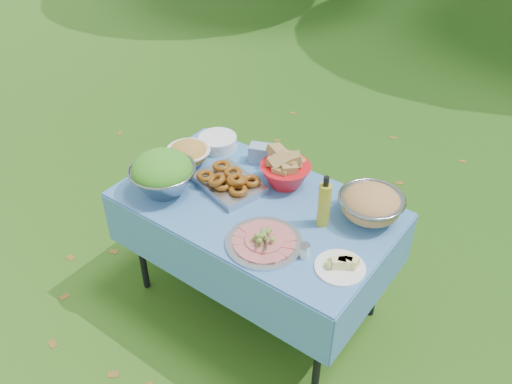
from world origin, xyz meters
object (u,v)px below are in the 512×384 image
plate_stack (218,142)px  oil_bottle (324,201)px  pasta_bowl_steel (371,204)px  picnic_table (256,255)px  bread_bowl (285,170)px  salad_bowl (162,173)px  charcuterie_platter (264,237)px

plate_stack → oil_bottle: size_ratio=0.80×
plate_stack → pasta_bowl_steel: 1.05m
picnic_table → bread_bowl: bearing=83.3°
pasta_bowl_steel → salad_bowl: bearing=-155.3°
plate_stack → pasta_bowl_steel: bearing=-2.8°
salad_bowl → oil_bottle: bearing=18.3°
plate_stack → charcuterie_platter: (0.73, -0.53, 0.01)m
plate_stack → oil_bottle: (0.88, -0.24, 0.11)m
bread_bowl → pasta_bowl_steel: 0.51m
picnic_table → charcuterie_platter: size_ratio=3.84×
pasta_bowl_steel → plate_stack: bearing=177.2°
salad_bowl → pasta_bowl_steel: (1.01, 0.46, -0.03)m
oil_bottle → charcuterie_platter: bearing=-117.0°
plate_stack → pasta_bowl_steel: size_ratio=0.69×
picnic_table → oil_bottle: bearing=10.1°
picnic_table → charcuterie_platter: (0.22, -0.23, 0.42)m
pasta_bowl_steel → charcuterie_platter: (-0.32, -0.48, -0.05)m
plate_stack → pasta_bowl_steel: (1.05, -0.05, 0.05)m
oil_bottle → salad_bowl: bearing=-161.7°
picnic_table → oil_bottle: oil_bottle is taller
picnic_table → bread_bowl: 0.53m
picnic_table → pasta_bowl_steel: 0.76m
salad_bowl → plate_stack: bearing=95.1°
charcuterie_platter → oil_bottle: (0.15, 0.30, 0.10)m
picnic_table → salad_bowl: salad_bowl is taller
pasta_bowl_steel → oil_bottle: bearing=-132.2°
salad_bowl → bread_bowl: bearing=42.2°
bread_bowl → oil_bottle: 0.39m
salad_bowl → charcuterie_platter: (0.69, -0.02, -0.08)m
salad_bowl → oil_bottle: oil_bottle is taller
picnic_table → bread_bowl: size_ratio=5.18×
pasta_bowl_steel → charcuterie_platter: size_ratio=0.88×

